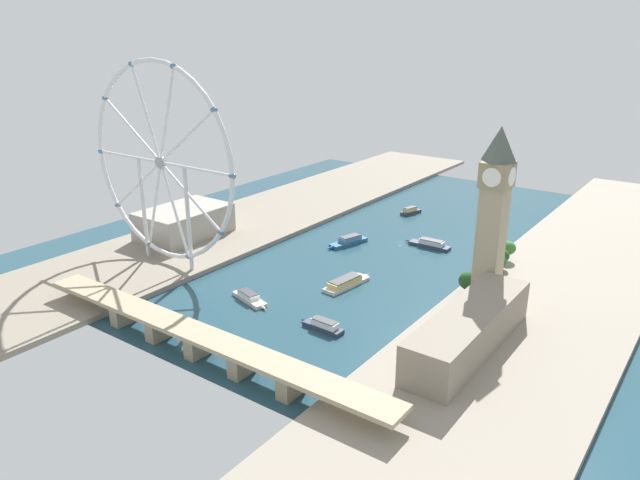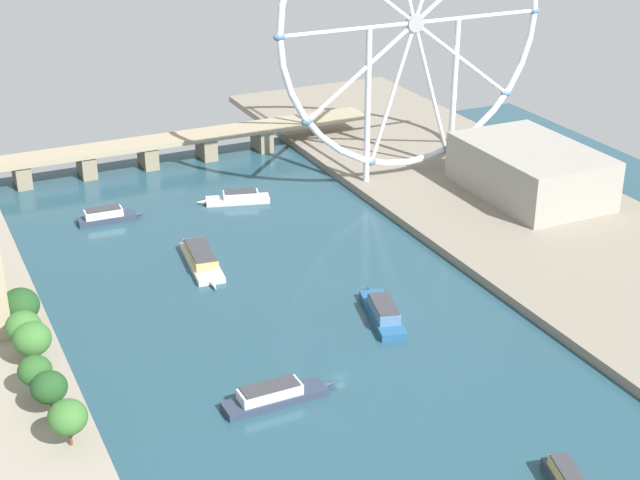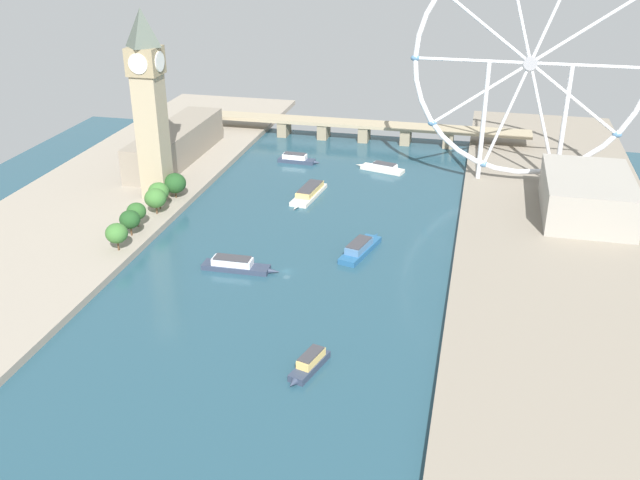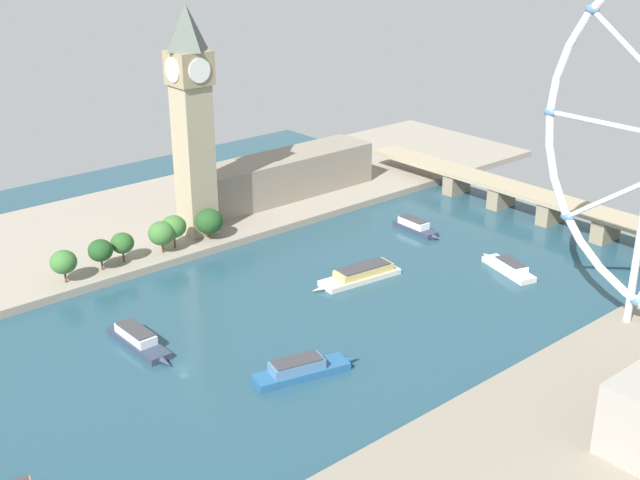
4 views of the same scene
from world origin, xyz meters
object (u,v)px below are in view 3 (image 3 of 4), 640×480
riverside_hall (587,196)px  river_bridge (364,128)px  ferris_wheel (530,64)px  tour_boat_0 (382,168)px  tour_boat_4 (309,364)px  tour_boat_1 (309,192)px  clock_tower (149,103)px  tour_boat_3 (236,265)px  tour_boat_2 (296,159)px  tour_boat_5 (360,248)px  parliament_block (176,144)px

riverside_hall → river_bridge: 158.81m
riverside_hall → ferris_wheel: bearing=127.4°
tour_boat_0 → tour_boat_4: (5.38, -191.82, 0.38)m
tour_boat_0 → tour_boat_1: bearing=72.7°
clock_tower → tour_boat_3: bearing=-45.1°
riverside_hall → tour_boat_1: size_ratio=1.59×
tour_boat_4 → tour_boat_2: bearing=-148.1°
tour_boat_2 → tour_boat_5: 121.80m
clock_tower → tour_boat_2: bearing=54.4°
tour_boat_3 → ferris_wheel: bearing=47.3°
clock_tower → tour_boat_3: (62.06, -62.25, -47.71)m
tour_boat_0 → tour_boat_1: (-30.65, -46.39, 0.29)m
riverside_hall → tour_boat_5: (-96.01, -57.45, -10.31)m
tour_boat_0 → tour_boat_4: bearing=107.7°
clock_tower → tour_boat_5: size_ratio=2.67×
parliament_block → tour_boat_0: 117.06m
tour_boat_2 → tour_boat_3: bearing=-83.3°
river_bridge → tour_boat_3: 187.31m
tour_boat_3 → tour_boat_5: size_ratio=0.96×
riverside_hall → river_bridge: (-121.97, 101.60, -4.36)m
tour_boat_1 → tour_boat_2: 53.37m
tour_boat_1 → tour_boat_4: bearing=20.7°
tour_boat_3 → riverside_hall: bearing=30.1°
tour_boat_2 → ferris_wheel: bearing=-2.6°
parliament_block → river_bridge: size_ratio=0.45×
clock_tower → parliament_block: clock_tower is taller
clock_tower → tour_boat_0: size_ratio=3.14×
clock_tower → riverside_hall: (204.54, 22.24, -37.34)m
tour_boat_1 → tour_boat_3: tour_boat_3 is taller
tour_boat_4 → riverside_hall: bearing=162.2°
tour_boat_5 → tour_boat_3: bearing=134.6°
tour_boat_1 → tour_boat_4: tour_boat_4 is taller
tour_boat_3 → tour_boat_2: bearing=93.7°
ferris_wheel → tour_boat_3: ferris_wheel is taller
riverside_hall → tour_boat_4: bearing=-123.8°
ferris_wheel → tour_boat_3: 178.30m
riverside_hall → tour_boat_4: riverside_hall is taller
riverside_hall → tour_boat_3: bearing=-149.3°
tour_boat_5 → tour_boat_2: bearing=42.0°
river_bridge → tour_boat_5: size_ratio=6.02×
riverside_hall → tour_boat_5: riverside_hall is taller
ferris_wheel → tour_boat_5: bearing=-124.1°
tour_boat_3 → parliament_block: bearing=122.4°
tour_boat_0 → tour_boat_4: tour_boat_4 is taller
river_bridge → tour_boat_1: 101.56m
ferris_wheel → tour_boat_0: 95.18m
tour_boat_0 → clock_tower: bearing=50.3°
parliament_block → tour_boat_5: 151.14m
tour_boat_0 → tour_boat_2: tour_boat_2 is taller
clock_tower → tour_boat_2: clock_tower is taller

